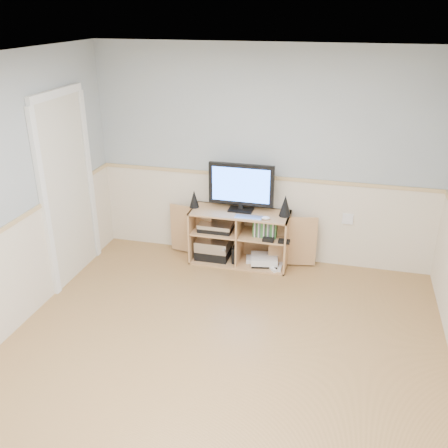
{
  "coord_description": "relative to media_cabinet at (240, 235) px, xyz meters",
  "views": [
    {
      "loc": [
        0.92,
        -3.21,
        2.85
      ],
      "look_at": [
        -0.2,
        1.2,
        0.84
      ],
      "focal_mm": 40.0,
      "sensor_mm": 36.0,
      "label": 1
    }
  ],
  "objects": [
    {
      "name": "keyboard",
      "position": [
        0.13,
        -0.19,
        0.32
      ],
      "size": [
        0.31,
        0.13,
        0.01
      ],
      "primitive_type": "cube",
      "rotation": [
        0.0,
        0.0,
        0.03
      ],
      "color": "silver",
      "rests_on": "media_cabinet"
    },
    {
      "name": "speaker_right",
      "position": [
        0.52,
        -0.03,
        0.44
      ],
      "size": [
        0.14,
        0.14,
        0.25
      ],
      "primitive_type": "cone",
      "color": "black",
      "rests_on": "media_cabinet"
    },
    {
      "name": "game_cases",
      "position": [
        0.31,
        -0.07,
        0.15
      ],
      "size": [
        0.27,
        0.13,
        0.19
      ],
      "primitive_type": "cube",
      "color": "#3F8C3F",
      "rests_on": "media_cabinet"
    },
    {
      "name": "media_cabinet",
      "position": [
        0.0,
        0.0,
        0.0
      ],
      "size": [
        1.8,
        0.43,
        0.65
      ],
      "color": "tan",
      "rests_on": "floor"
    },
    {
      "name": "av_components",
      "position": [
        -0.31,
        -0.05,
        -0.11
      ],
      "size": [
        0.5,
        0.29,
        0.47
      ],
      "color": "black",
      "rests_on": "media_cabinet"
    },
    {
      "name": "wall_outlet",
      "position": [
        1.22,
        0.17,
        0.27
      ],
      "size": [
        0.12,
        0.03,
        0.12
      ],
      "primitive_type": "cube",
      "color": "white",
      "rests_on": "wall_back"
    },
    {
      "name": "mouse",
      "position": [
        0.33,
        -0.19,
        0.34
      ],
      "size": [
        0.11,
        0.08,
        0.04
      ],
      "primitive_type": "ellipsoid",
      "rotation": [
        0.0,
        0.0,
        0.2
      ],
      "color": "white",
      "rests_on": "media_cabinet"
    },
    {
      "name": "game_consoles",
      "position": [
        0.3,
        -0.07,
        -0.26
      ],
      "size": [
        0.46,
        0.31,
        0.11
      ],
      "color": "white",
      "rests_on": "media_cabinet"
    },
    {
      "name": "monitor",
      "position": [
        -0.0,
        -0.0,
        0.62
      ],
      "size": [
        0.76,
        0.18,
        0.56
      ],
      "color": "black",
      "rests_on": "media_cabinet"
    },
    {
      "name": "room",
      "position": [
        0.16,
        -1.93,
        0.88
      ],
      "size": [
        4.04,
        4.54,
        2.54
      ],
      "color": "tan",
      "rests_on": "ground"
    },
    {
      "name": "speaker_left",
      "position": [
        -0.56,
        -0.03,
        0.42
      ],
      "size": [
        0.11,
        0.11,
        0.21
      ],
      "primitive_type": "cone",
      "color": "black",
      "rests_on": "media_cabinet"
    }
  ]
}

